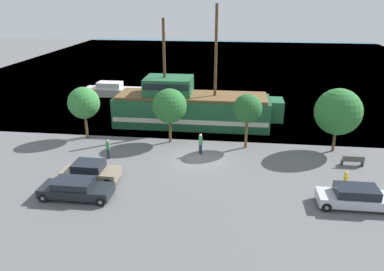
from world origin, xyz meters
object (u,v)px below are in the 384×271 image
(fire_hydrant, at_px, (346,176))
(pedestrian_walking_far, at_px, (108,149))
(moored_boat_dockside, at_px, (114,90))
(parked_car_curb_front, at_px, (90,172))
(parked_car_curb_mid, at_px, (76,189))
(pedestrian_walking_near, at_px, (201,144))
(parked_car_curb_rear, at_px, (357,197))
(pirate_ship, at_px, (191,107))
(bench_promenade_east, at_px, (353,161))

(fire_hydrant, distance_m, pedestrian_walking_far, 18.40)
(moored_boat_dockside, height_order, parked_car_curb_front, moored_boat_dockside)
(parked_car_curb_front, bearing_deg, parked_car_curb_mid, -92.01)
(fire_hydrant, xyz_separation_m, pedestrian_walking_far, (-18.30, 1.83, 0.43))
(moored_boat_dockside, xyz_separation_m, pedestrian_walking_far, (5.94, -19.67, 0.16))
(pedestrian_walking_near, bearing_deg, parked_car_curb_rear, -33.80)
(fire_hydrant, relative_size, pedestrian_walking_far, 0.46)
(parked_car_curb_mid, height_order, pedestrian_walking_far, pedestrian_walking_far)
(moored_boat_dockside, xyz_separation_m, parked_car_curb_mid, (5.89, -26.05, -0.03))
(pirate_ship, relative_size, moored_boat_dockside, 2.13)
(parked_car_curb_front, height_order, fire_hydrant, parked_car_curb_front)
(pedestrian_walking_near, bearing_deg, parked_car_curb_mid, -132.35)
(bench_promenade_east, bearing_deg, moored_boat_dockside, 143.65)
(pedestrian_walking_near, bearing_deg, fire_hydrant, -18.47)
(parked_car_curb_front, height_order, parked_car_curb_rear, parked_car_curb_front)
(bench_promenade_east, distance_m, pedestrian_walking_far, 19.54)
(pirate_ship, height_order, parked_car_curb_mid, pirate_ship)
(pedestrian_walking_near, relative_size, pedestrian_walking_far, 1.08)
(fire_hydrant, bearing_deg, bench_promenade_east, 66.41)
(pirate_ship, bearing_deg, parked_car_curb_mid, -110.13)
(parked_car_curb_rear, bearing_deg, pedestrian_walking_near, 146.20)
(pirate_ship, distance_m, parked_car_curb_front, 14.39)
(fire_hydrant, bearing_deg, parked_car_curb_front, -173.24)
(pirate_ship, relative_size, parked_car_curb_mid, 3.56)
(fire_hydrant, relative_size, pedestrian_walking_near, 0.42)
(parked_car_curb_mid, distance_m, parked_car_curb_rear, 18.16)
(fire_hydrant, height_order, bench_promenade_east, bench_promenade_east)
(moored_boat_dockside, bearing_deg, pedestrian_walking_near, -53.21)
(pedestrian_walking_far, bearing_deg, parked_car_curb_rear, -16.42)
(parked_car_curb_mid, xyz_separation_m, bench_promenade_east, (19.56, 7.32, -0.22))
(pirate_ship, distance_m, pedestrian_walking_near, 7.66)
(parked_car_curb_mid, bearing_deg, pirate_ship, 69.87)
(pedestrian_walking_far, bearing_deg, parked_car_curb_front, -89.55)
(moored_boat_dockside, bearing_deg, bench_promenade_east, -36.35)
(moored_boat_dockside, xyz_separation_m, pedestrian_walking_near, (13.35, -17.86, 0.24))
(bench_promenade_east, bearing_deg, pedestrian_walking_far, -177.25)
(fire_hydrant, xyz_separation_m, pedestrian_walking_near, (-10.89, 3.64, 0.51))
(moored_boat_dockside, distance_m, fire_hydrant, 32.40)
(parked_car_curb_rear, bearing_deg, bench_promenade_east, 77.12)
(pirate_ship, bearing_deg, pedestrian_walking_far, -121.58)
(parked_car_curb_rear, bearing_deg, parked_car_curb_mid, -176.68)
(parked_car_curb_mid, height_order, pedestrian_walking_near, pedestrian_walking_near)
(parked_car_curb_mid, relative_size, pedestrian_walking_far, 2.84)
(pirate_ship, relative_size, pedestrian_walking_near, 9.34)
(fire_hydrant, height_order, pedestrian_walking_far, pedestrian_walking_far)
(pedestrian_walking_far, bearing_deg, pirate_ship, 58.42)
(parked_car_curb_mid, distance_m, bench_promenade_east, 20.89)
(parked_car_curb_rear, bearing_deg, moored_boat_dockside, 133.85)
(parked_car_curb_rear, bearing_deg, parked_car_curb_front, 175.77)
(pirate_ship, bearing_deg, pedestrian_walking_near, -76.68)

